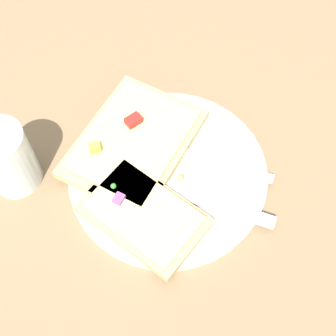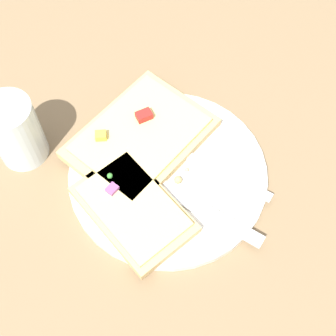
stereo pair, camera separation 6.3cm
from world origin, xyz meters
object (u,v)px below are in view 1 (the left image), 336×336
(fork, at_px, (186,153))
(knife, at_px, (208,201))
(drinking_glass, at_px, (7,159))
(plate, at_px, (168,174))
(pizza_slice_corner, at_px, (143,214))
(pizza_slice_main, at_px, (134,142))

(fork, bearing_deg, knife, 129.82)
(knife, distance_m, drinking_glass, 0.27)
(knife, bearing_deg, plate, -20.54)
(fork, bearing_deg, drinking_glass, 26.59)
(pizza_slice_corner, relative_size, drinking_glass, 1.74)
(pizza_slice_corner, bearing_deg, plate, 103.04)
(plate, distance_m, pizza_slice_corner, 0.08)
(fork, distance_m, drinking_glass, 0.24)
(knife, xyz_separation_m, pizza_slice_main, (-0.12, 0.05, 0.01))
(pizza_slice_corner, height_order, drinking_glass, drinking_glass)
(pizza_slice_main, distance_m, drinking_glass, 0.17)
(pizza_slice_corner, distance_m, drinking_glass, 0.19)
(plate, relative_size, drinking_glass, 2.66)
(fork, distance_m, pizza_slice_corner, 0.11)
(fork, height_order, drinking_glass, drinking_glass)
(fork, distance_m, pizza_slice_main, 0.08)
(knife, bearing_deg, pizza_slice_corner, 34.61)
(fork, xyz_separation_m, drinking_glass, (-0.21, -0.11, 0.04))
(knife, relative_size, pizza_slice_main, 1.01)
(pizza_slice_corner, bearing_deg, pizza_slice_main, 136.67)
(plate, xyz_separation_m, pizza_slice_main, (-0.06, 0.02, 0.02))
(fork, height_order, pizza_slice_main, pizza_slice_main)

